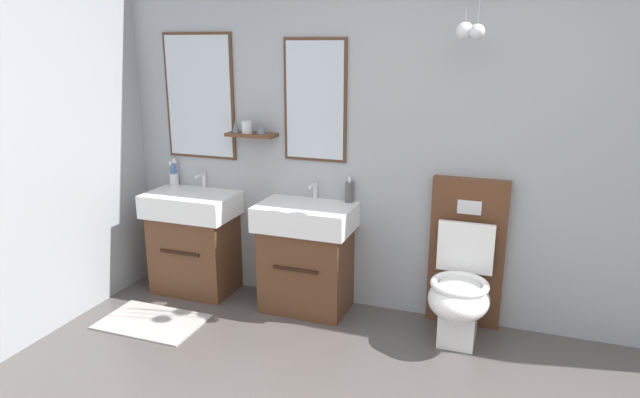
% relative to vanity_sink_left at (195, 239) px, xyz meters
% --- Properties ---
extents(wall_back, '(5.14, 0.52, 2.59)m').
position_rel_vanity_sink_left_xyz_m(wall_back, '(1.89, 0.24, 0.89)').
color(wall_back, '#999EA3').
rests_on(wall_back, ground).
extents(bath_mat, '(0.68, 0.44, 0.01)m').
position_rel_vanity_sink_left_xyz_m(bath_mat, '(0.00, -0.57, -0.40)').
color(bath_mat, '#9E9993').
rests_on(bath_mat, ground).
extents(vanity_sink_left, '(0.65, 0.45, 0.77)m').
position_rel_vanity_sink_left_xyz_m(vanity_sink_left, '(0.00, 0.00, 0.00)').
color(vanity_sink_left, '#56331E').
rests_on(vanity_sink_left, ground).
extents(tap_on_left_sink, '(0.03, 0.13, 0.11)m').
position_rel_vanity_sink_left_xyz_m(tap_on_left_sink, '(0.00, 0.16, 0.43)').
color(tap_on_left_sink, silver).
rests_on(tap_on_left_sink, vanity_sink_left).
extents(vanity_sink_right, '(0.65, 0.45, 0.77)m').
position_rel_vanity_sink_left_xyz_m(vanity_sink_right, '(0.90, 0.00, 0.00)').
color(vanity_sink_right, '#56331E').
rests_on(vanity_sink_right, ground).
extents(tap_on_right_sink, '(0.03, 0.13, 0.11)m').
position_rel_vanity_sink_left_xyz_m(tap_on_right_sink, '(0.90, 0.16, 0.43)').
color(tap_on_right_sink, silver).
rests_on(tap_on_right_sink, vanity_sink_right).
extents(toilet, '(0.48, 0.62, 1.00)m').
position_rel_vanity_sink_left_xyz_m(toilet, '(1.97, -0.02, -0.03)').
color(toilet, '#56331E').
rests_on(toilet, ground).
extents(toothbrush_cup, '(0.07, 0.07, 0.21)m').
position_rel_vanity_sink_left_xyz_m(toothbrush_cup, '(-0.25, 0.15, 0.42)').
color(toothbrush_cup, silver).
rests_on(toothbrush_cup, vanity_sink_left).
extents(soap_dispenser, '(0.06, 0.06, 0.18)m').
position_rel_vanity_sink_left_xyz_m(soap_dispenser, '(1.16, 0.16, 0.44)').
color(soap_dispenser, '#4C4C51').
rests_on(soap_dispenser, vanity_sink_right).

